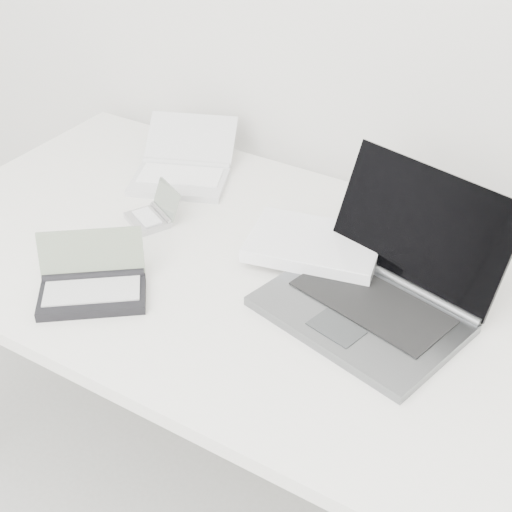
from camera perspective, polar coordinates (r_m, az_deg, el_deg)
The scene contains 5 objects.
desk at distance 1.41m, azimuth 1.89°, elevation -3.08°, with size 1.60×0.80×0.73m.
laptop_large at distance 1.34m, azimuth 7.98°, elevation -1.36°, with size 0.52×0.40×0.22m.
netbook_open_white at distance 1.70m, azimuth -5.86°, elevation 6.97°, with size 0.30×0.33×0.10m.
pda_silver at distance 1.55m, azimuth -8.21°, elevation 3.30°, with size 0.13×0.13×0.07m.
palmtop_charcoal at distance 1.35m, azimuth -12.96°, elevation -2.27°, with size 0.24×0.23×0.11m.
Camera 1 is at (0.53, 0.59, 1.56)m, focal length 50.00 mm.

